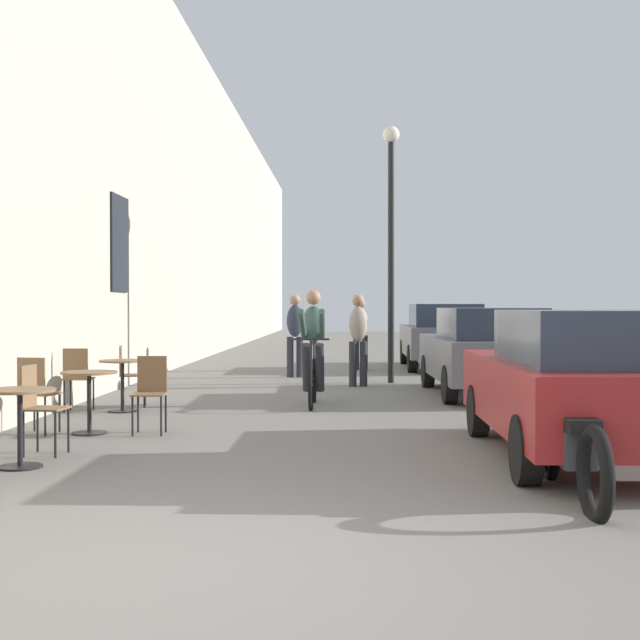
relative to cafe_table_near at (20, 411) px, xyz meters
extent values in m
plane|color=slate|center=(2.13, -2.92, -0.52)|extent=(88.00, 88.00, 0.00)
cube|color=#B7AD99|center=(-1.32, 11.08, 3.74)|extent=(0.50, 68.00, 8.53)
cube|color=black|center=(-1.05, 7.41, 2.05)|extent=(0.04, 1.10, 1.70)
cylinder|color=black|center=(0.00, 0.00, -0.51)|extent=(0.40, 0.40, 0.02)
cylinder|color=black|center=(0.00, 0.00, -0.16)|extent=(0.05, 0.05, 0.67)
cylinder|color=brown|center=(0.00, 0.00, 0.19)|extent=(0.64, 0.64, 0.02)
cylinder|color=black|center=(0.17, 0.83, -0.30)|extent=(0.02, 0.02, 0.45)
cylinder|color=black|center=(0.15, 0.51, -0.30)|extent=(0.02, 0.02, 0.45)
cylinder|color=black|center=(-0.15, 0.86, -0.30)|extent=(0.02, 0.02, 0.45)
cylinder|color=black|center=(-0.17, 0.53, -0.30)|extent=(0.02, 0.02, 0.45)
cube|color=brown|center=(0.00, 0.68, -0.06)|extent=(0.41, 0.41, 0.02)
cube|color=brown|center=(-0.18, 0.70, 0.16)|extent=(0.04, 0.34, 0.42)
cylinder|color=black|center=(0.01, 2.08, -0.51)|extent=(0.40, 0.40, 0.02)
cylinder|color=black|center=(0.01, 2.08, -0.16)|extent=(0.05, 0.05, 0.67)
cylinder|color=brown|center=(0.01, 2.08, 0.19)|extent=(0.64, 0.64, 0.02)
cylinder|color=black|center=(-0.70, 2.27, -0.30)|extent=(0.02, 0.02, 0.45)
cylinder|color=black|center=(-0.38, 2.21, -0.30)|extent=(0.02, 0.02, 0.45)
cylinder|color=black|center=(-0.76, 1.95, -0.30)|extent=(0.02, 0.02, 0.45)
cylinder|color=black|center=(-0.44, 1.90, -0.30)|extent=(0.02, 0.02, 0.45)
cube|color=brown|center=(-0.57, 2.08, -0.06)|extent=(0.44, 0.44, 0.02)
cube|color=brown|center=(-0.60, 1.91, 0.16)|extent=(0.34, 0.08, 0.42)
cylinder|color=black|center=(0.87, 1.93, -0.30)|extent=(0.02, 0.02, 0.45)
cylinder|color=black|center=(0.55, 1.92, -0.30)|extent=(0.02, 0.02, 0.45)
cylinder|color=black|center=(0.86, 2.25, -0.30)|extent=(0.02, 0.02, 0.45)
cylinder|color=black|center=(0.54, 2.24, -0.30)|extent=(0.02, 0.02, 0.45)
cube|color=brown|center=(0.71, 2.08, -0.06)|extent=(0.40, 0.40, 0.02)
cube|color=brown|center=(0.70, 2.26, 0.16)|extent=(0.34, 0.04, 0.42)
cylinder|color=black|center=(-0.15, 4.17, -0.51)|extent=(0.40, 0.40, 0.02)
cylinder|color=black|center=(-0.15, 4.17, -0.16)|extent=(0.05, 0.05, 0.67)
cylinder|color=brown|center=(-0.15, 4.17, 0.19)|extent=(0.64, 0.64, 0.02)
cylinder|color=black|center=(-0.03, 4.97, -0.30)|extent=(0.02, 0.02, 0.45)
cylinder|color=black|center=(0.04, 4.66, -0.30)|extent=(0.02, 0.02, 0.45)
cylinder|color=black|center=(-0.34, 4.91, -0.30)|extent=(0.02, 0.02, 0.45)
cylinder|color=black|center=(-0.28, 4.59, -0.30)|extent=(0.02, 0.02, 0.45)
cube|color=brown|center=(-0.15, 4.78, -0.06)|extent=(0.45, 0.45, 0.02)
cube|color=brown|center=(-0.33, 4.75, 0.16)|extent=(0.09, 0.34, 0.42)
cylinder|color=black|center=(-0.94, 4.32, -0.30)|extent=(0.02, 0.02, 0.45)
cylinder|color=black|center=(-0.61, 4.34, -0.30)|extent=(0.02, 0.02, 0.45)
cylinder|color=black|center=(-0.92, 4.00, -0.30)|extent=(0.02, 0.02, 0.45)
cylinder|color=black|center=(-0.60, 4.01, -0.30)|extent=(0.02, 0.02, 0.45)
cube|color=brown|center=(-0.77, 4.17, -0.06)|extent=(0.40, 0.40, 0.02)
cube|color=brown|center=(-0.76, 3.99, 0.16)|extent=(0.34, 0.04, 0.42)
torus|color=black|center=(2.46, 4.45, -0.19)|extent=(0.05, 0.71, 0.71)
torus|color=black|center=(2.47, 5.50, -0.19)|extent=(0.05, 0.71, 0.71)
cylinder|color=black|center=(2.47, 5.41, 0.09)|extent=(0.04, 0.21, 0.58)
cylinder|color=black|center=(2.46, 4.91, 0.43)|extent=(0.04, 0.82, 0.14)
cylinder|color=black|center=(2.46, 4.48, 0.14)|extent=(0.04, 0.09, 0.67)
cylinder|color=black|center=(2.47, 5.00, -0.15)|extent=(0.04, 1.00, 0.12)
cylinder|color=black|center=(2.46, 4.50, 0.48)|extent=(0.52, 0.03, 0.03)
ellipsoid|color=black|center=(2.47, 5.32, 0.41)|extent=(0.12, 0.24, 0.06)
ellipsoid|color=#38564C|center=(2.47, 5.24, 0.68)|extent=(0.34, 0.35, 0.59)
sphere|color=#A57A5B|center=(2.47, 5.20, 1.08)|extent=(0.22, 0.22, 0.22)
cylinder|color=#26262D|center=(2.57, 5.16, 0.03)|extent=(0.13, 0.40, 0.75)
cylinder|color=#26262D|center=(2.37, 5.16, 0.03)|extent=(0.13, 0.40, 0.75)
cylinder|color=#38564C|center=(2.61, 4.85, 0.68)|extent=(0.10, 0.75, 0.48)
cylinder|color=#38564C|center=(2.32, 4.85, 0.68)|extent=(0.11, 0.75, 0.48)
cylinder|color=#26262D|center=(3.07, 8.02, -0.11)|extent=(0.14, 0.14, 0.82)
cylinder|color=#26262D|center=(3.27, 8.06, -0.11)|extent=(0.14, 0.14, 0.82)
ellipsoid|color=#9E9384|center=(3.17, 8.04, 0.63)|extent=(0.38, 0.30, 0.65)
sphere|color=#A57A5B|center=(3.17, 8.04, 1.05)|extent=(0.22, 0.22, 0.22)
cylinder|color=#26262D|center=(1.79, 10.01, -0.10)|extent=(0.14, 0.14, 0.83)
cylinder|color=#26262D|center=(1.99, 10.04, -0.10)|extent=(0.14, 0.14, 0.83)
ellipsoid|color=#2D3342|center=(1.89, 10.03, 0.64)|extent=(0.37, 0.29, 0.66)
sphere|color=#A57A5B|center=(1.89, 10.03, 1.07)|extent=(0.22, 0.22, 0.22)
cylinder|color=#26262D|center=(3.17, 12.14, -0.12)|extent=(0.14, 0.14, 0.79)
cylinder|color=#26262D|center=(3.37, 12.12, -0.12)|extent=(0.14, 0.14, 0.79)
ellipsoid|color=#9E9384|center=(3.27, 12.13, 0.59)|extent=(0.37, 0.29, 0.63)
sphere|color=#A57A5B|center=(3.27, 12.13, 1.00)|extent=(0.22, 0.22, 0.22)
cylinder|color=black|center=(3.80, 8.80, 1.78)|extent=(0.12, 0.12, 4.60)
sphere|color=silver|center=(3.80, 8.80, 4.22)|extent=(0.32, 0.32, 0.32)
cube|color=maroon|center=(5.22, 0.71, 0.10)|extent=(1.68, 4.04, 0.66)
cube|color=#283342|center=(5.22, 0.23, 0.67)|extent=(1.41, 2.18, 0.49)
cylinder|color=black|center=(4.46, 2.05, -0.23)|extent=(0.19, 0.58, 0.58)
cylinder|color=black|center=(5.99, 2.04, -0.23)|extent=(0.19, 0.58, 0.58)
cylinder|color=black|center=(4.46, -0.62, -0.23)|extent=(0.19, 0.58, 0.58)
cube|color=#595960|center=(5.23, 6.61, 0.10)|extent=(1.80, 4.10, 0.66)
cube|color=#283342|center=(5.25, 6.12, 0.67)|extent=(1.47, 2.23, 0.49)
cylinder|color=black|center=(4.43, 7.92, -0.23)|extent=(0.21, 0.59, 0.58)
cylinder|color=black|center=(5.96, 7.96, -0.23)|extent=(0.21, 0.59, 0.58)
cylinder|color=black|center=(4.51, 5.25, -0.23)|extent=(0.21, 0.59, 0.58)
cylinder|color=black|center=(6.04, 5.29, -0.23)|extent=(0.21, 0.59, 0.58)
cube|color=#595960|center=(5.21, 12.78, 0.13)|extent=(1.78, 4.26, 0.69)
cube|color=#283342|center=(5.21, 12.27, 0.74)|extent=(1.49, 2.30, 0.51)
cylinder|color=black|center=(4.41, 14.18, -0.21)|extent=(0.20, 0.61, 0.61)
cylinder|color=black|center=(6.01, 14.18, -0.21)|extent=(0.20, 0.61, 0.61)
cylinder|color=black|center=(4.40, 11.38, -0.21)|extent=(0.20, 0.61, 0.61)
cylinder|color=black|center=(6.00, 11.37, -0.21)|extent=(0.20, 0.61, 0.61)
torus|color=black|center=(4.72, -0.27, -0.22)|extent=(0.09, 0.69, 0.69)
torus|color=black|center=(4.71, -1.72, -0.22)|extent=(0.10, 0.70, 0.70)
cube|color=#333338|center=(4.71, -0.99, -0.12)|extent=(0.24, 0.76, 0.28)
ellipsoid|color=#595960|center=(4.71, -0.89, 0.10)|extent=(0.28, 0.52, 0.24)
cube|color=black|center=(4.71, -1.27, 0.08)|extent=(0.24, 0.44, 0.10)
cylinder|color=black|center=(4.72, -0.37, 0.33)|extent=(0.62, 0.03, 0.03)
camera|label=1|loc=(3.00, -7.79, 0.96)|focal=48.69mm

